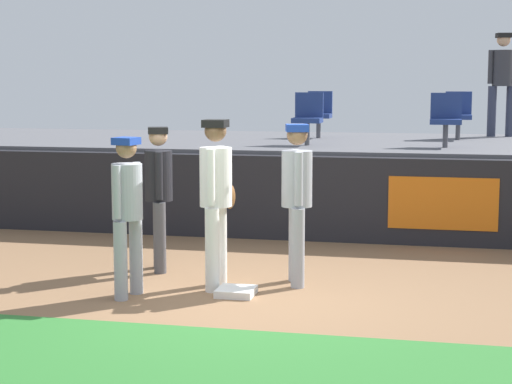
% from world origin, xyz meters
% --- Properties ---
extents(ground_plane, '(60.00, 60.00, 0.00)m').
position_xyz_m(ground_plane, '(0.00, 0.00, 0.00)').
color(ground_plane, '#846042').
extents(grass_foreground_strip, '(18.00, 2.80, 0.01)m').
position_xyz_m(grass_foreground_strip, '(0.00, -2.51, 0.00)').
color(grass_foreground_strip, '#2D722D').
rests_on(grass_foreground_strip, ground_plane).
extents(first_base, '(0.40, 0.40, 0.08)m').
position_xyz_m(first_base, '(-0.07, 0.14, 0.04)').
color(first_base, white).
rests_on(first_base, ground_plane).
extents(player_fielder_home, '(0.36, 0.58, 1.88)m').
position_xyz_m(player_fielder_home, '(-0.37, 0.42, 1.09)').
color(player_fielder_home, white).
rests_on(player_fielder_home, ground_plane).
extents(player_runner_visitor, '(0.38, 0.47, 1.71)m').
position_xyz_m(player_runner_visitor, '(-1.18, -0.17, 0.99)').
color(player_runner_visitor, '#9EA3AD').
rests_on(player_runner_visitor, ground_plane).
extents(player_coach_visitor, '(0.42, 0.50, 1.82)m').
position_xyz_m(player_coach_visitor, '(0.47, 0.79, 1.06)').
color(player_coach_visitor, '#9EA3AD').
rests_on(player_coach_visitor, ground_plane).
extents(player_umpire, '(0.43, 0.47, 1.75)m').
position_xyz_m(player_umpire, '(-1.28, 1.14, 1.01)').
color(player_umpire, '#4C4C51').
rests_on(player_umpire, ground_plane).
extents(field_wall, '(18.00, 0.26, 1.23)m').
position_xyz_m(field_wall, '(0.01, 3.52, 0.61)').
color(field_wall, black).
rests_on(field_wall, ground_plane).
extents(bleacher_platform, '(18.00, 4.80, 1.28)m').
position_xyz_m(bleacher_platform, '(0.00, 6.09, 0.64)').
color(bleacher_platform, '#59595E').
rests_on(bleacher_platform, ground_plane).
extents(seat_back_center, '(0.44, 0.44, 0.84)m').
position_xyz_m(seat_back_center, '(-0.14, 6.76, 1.75)').
color(seat_back_center, '#4C4C51').
rests_on(seat_back_center, bleacher_platform).
extents(seat_front_center, '(0.45, 0.44, 0.84)m').
position_xyz_m(seat_front_center, '(-0.06, 4.96, 1.75)').
color(seat_front_center, '#4C4C51').
rests_on(seat_front_center, bleacher_platform).
extents(seat_front_right, '(0.48, 0.44, 0.84)m').
position_xyz_m(seat_front_right, '(2.10, 4.96, 1.75)').
color(seat_front_right, '#4C4C51').
rests_on(seat_front_right, bleacher_platform).
extents(seat_back_right, '(0.45, 0.44, 0.84)m').
position_xyz_m(seat_back_right, '(2.31, 6.76, 1.75)').
color(seat_back_right, '#4C4C51').
rests_on(seat_back_right, bleacher_platform).
extents(spectator_hooded, '(0.52, 0.42, 1.89)m').
position_xyz_m(spectator_hooded, '(3.10, 7.81, 2.38)').
color(spectator_hooded, '#33384C').
rests_on(spectator_hooded, bleacher_platform).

